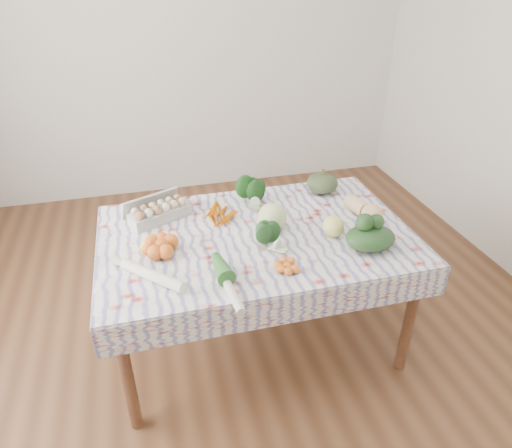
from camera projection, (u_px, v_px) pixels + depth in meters
name	position (u px, v px, depth m)	size (l,w,h in m)	color
ground	(256.00, 337.00, 2.84)	(4.50, 4.50, 0.00)	#54331D
wall_back	(191.00, 41.00, 4.00)	(4.00, 0.04, 2.80)	silver
dining_table	(256.00, 246.00, 2.50)	(1.60, 1.00, 0.75)	brown
tablecloth	(256.00, 234.00, 2.46)	(1.66, 1.06, 0.01)	white
egg_carton	(160.00, 213.00, 2.56)	(0.34, 0.14, 0.09)	#B7B7B2
carrot_bunch	(217.00, 217.00, 2.57)	(0.21, 0.19, 0.04)	#C65800
kale_bunch	(254.00, 193.00, 2.71)	(0.16, 0.14, 0.14)	#143D12
kabocha_squash	(323.00, 183.00, 2.85)	(0.19, 0.19, 0.13)	#394C28
cabbage	(272.00, 217.00, 2.45)	(0.15, 0.15, 0.15)	#C2D88D
butternut_squash	(364.00, 208.00, 2.58)	(0.12, 0.25, 0.12)	#DDB37D
orange_cluster	(161.00, 246.00, 2.28)	(0.24, 0.24, 0.08)	orange
broccoli	(270.00, 240.00, 2.31)	(0.14, 0.14, 0.10)	#1F4B1F
mandarin_cluster	(288.00, 265.00, 2.16)	(0.15, 0.15, 0.05)	orange
grapefruit	(333.00, 226.00, 2.40)	(0.12, 0.12, 0.12)	#E7EA75
spinach_bag	(370.00, 238.00, 2.31)	(0.26, 0.21, 0.11)	#183416
daikon	(152.00, 276.00, 2.09)	(0.05, 0.05, 0.37)	white
leek	(228.00, 284.00, 2.04)	(0.04, 0.04, 0.39)	silver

